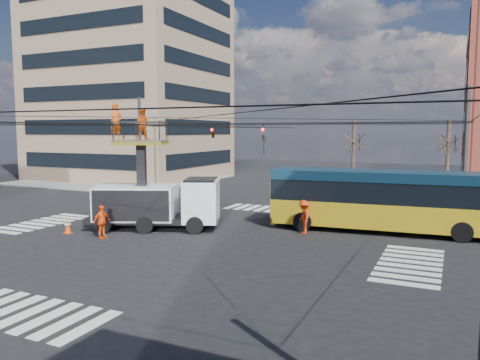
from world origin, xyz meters
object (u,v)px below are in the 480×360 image
at_px(traffic_cone, 68,226).
at_px(flagger, 304,217).
at_px(city_bus, 386,199).
at_px(worker_ground, 102,222).
at_px(utility_truck, 157,190).

xyz_separation_m(traffic_cone, flagger, (11.16, 4.99, 0.51)).
xyz_separation_m(city_bus, flagger, (-3.75, -2.26, -0.85)).
distance_m(city_bus, worker_ground, 14.56).
distance_m(utility_truck, city_bus, 12.15).
xyz_separation_m(utility_truck, worker_ground, (-1.18, -3.01, -1.29)).
bearing_deg(flagger, traffic_cone, -97.48).
xyz_separation_m(traffic_cone, worker_ground, (2.41, -0.16, 0.47)).
bearing_deg(traffic_cone, worker_ground, -3.85).
height_order(city_bus, traffic_cone, city_bus).
bearing_deg(traffic_cone, flagger, 24.11).
bearing_deg(worker_ground, traffic_cone, 95.68).
distance_m(city_bus, traffic_cone, 16.63).
distance_m(city_bus, flagger, 4.46).
bearing_deg(utility_truck, traffic_cone, -164.19).
relative_size(city_bus, traffic_cone, 16.53).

